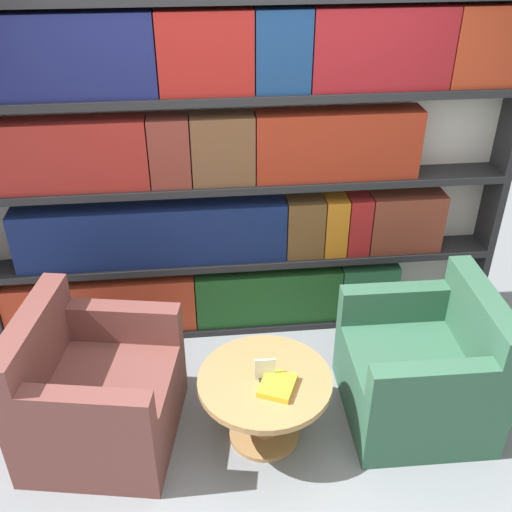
# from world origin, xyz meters

# --- Properties ---
(ground_plane) EXTENTS (14.00, 14.00, 0.00)m
(ground_plane) POSITION_xyz_m (0.00, 0.00, 0.00)
(ground_plane) COLOR gray
(bookshelf) EXTENTS (3.54, 0.30, 2.32)m
(bookshelf) POSITION_xyz_m (-0.08, 1.28, 1.17)
(bookshelf) COLOR silver
(bookshelf) RESTS_ON ground_plane
(armchair_left) EXTENTS (0.96, 0.98, 0.87)m
(armchair_left) POSITION_xyz_m (-0.96, 0.27, 0.31)
(armchair_left) COLOR brown
(armchair_left) RESTS_ON ground_plane
(armchair_right) EXTENTS (0.83, 0.86, 0.87)m
(armchair_right) POSITION_xyz_m (0.98, 0.27, 0.31)
(armchair_right) COLOR #336047
(armchair_right) RESTS_ON ground_plane
(coffee_table) EXTENTS (0.77, 0.77, 0.46)m
(coffee_table) POSITION_xyz_m (0.01, 0.16, 0.33)
(coffee_table) COLOR #AD7F4C
(coffee_table) RESTS_ON ground_plane
(table_sign) EXTENTS (0.12, 0.06, 0.14)m
(table_sign) POSITION_xyz_m (0.01, 0.16, 0.52)
(table_sign) COLOR black
(table_sign) RESTS_ON coffee_table
(stray_book) EXTENTS (0.25, 0.26, 0.04)m
(stray_book) POSITION_xyz_m (0.07, 0.08, 0.48)
(stray_book) COLOR gold
(stray_book) RESTS_ON coffee_table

